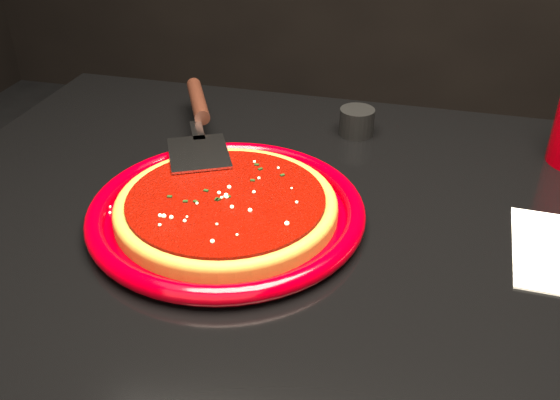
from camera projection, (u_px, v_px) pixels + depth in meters
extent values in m
cylinder|color=#7D0007|center=(227.00, 211.00, 0.76)|extent=(0.37, 0.37, 0.03)
cylinder|color=brown|center=(226.00, 208.00, 0.76)|extent=(0.29, 0.29, 0.01)
torus|color=brown|center=(226.00, 204.00, 0.76)|extent=(0.29, 0.29, 0.02)
cylinder|color=#630500|center=(226.00, 200.00, 0.76)|extent=(0.26, 0.26, 0.01)
cylinder|color=black|center=(357.00, 122.00, 0.97)|extent=(0.07, 0.07, 0.04)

